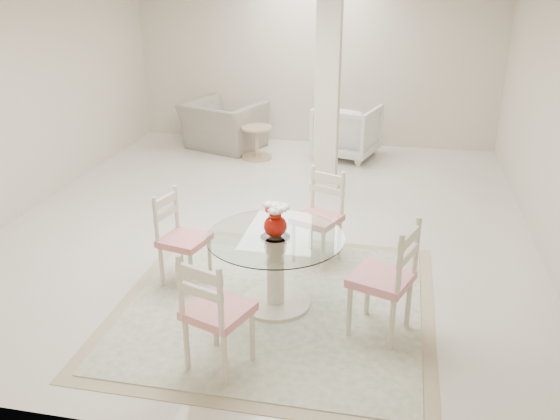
% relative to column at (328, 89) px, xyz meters
% --- Properties ---
extents(ground, '(7.00, 7.00, 0.00)m').
position_rel_column_xyz_m(ground, '(-0.50, -1.30, -1.35)').
color(ground, silver).
rests_on(ground, ground).
extents(room_shell, '(6.02, 7.02, 2.71)m').
position_rel_column_xyz_m(room_shell, '(-0.50, -1.30, 0.51)').
color(room_shell, beige).
rests_on(room_shell, ground).
extents(column, '(0.30, 0.30, 2.70)m').
position_rel_column_xyz_m(column, '(0.00, 0.00, 0.00)').
color(column, beige).
rests_on(column, ground).
extents(area_rug, '(2.80, 2.80, 0.02)m').
position_rel_column_xyz_m(area_rug, '(-0.03, -3.12, -1.34)').
color(area_rug, tan).
rests_on(area_rug, ground).
extents(dining_table, '(1.19, 1.19, 0.69)m').
position_rel_column_xyz_m(dining_table, '(-0.03, -3.12, -1.00)').
color(dining_table, beige).
rests_on(dining_table, ground).
extents(red_vase, '(0.23, 0.22, 0.31)m').
position_rel_column_xyz_m(red_vase, '(-0.03, -3.12, -0.50)').
color(red_vase, '#AA0E05').
rests_on(red_vase, dining_table).
extents(dining_chair_east, '(0.58, 0.58, 1.12)m').
position_rel_column_xyz_m(dining_chair_east, '(0.96, -3.38, -0.76)').
color(dining_chair_east, beige).
rests_on(dining_chair_east, ground).
extents(dining_chair_north, '(0.55, 0.55, 1.05)m').
position_rel_column_xyz_m(dining_chair_north, '(0.23, -2.13, -0.80)').
color(dining_chair_north, beige).
rests_on(dining_chair_north, ground).
extents(dining_chair_west, '(0.48, 0.48, 1.00)m').
position_rel_column_xyz_m(dining_chair_west, '(-1.01, -2.87, -0.82)').
color(dining_chair_west, beige).
rests_on(dining_chair_west, ground).
extents(dining_chair_south, '(0.55, 0.55, 1.08)m').
position_rel_column_xyz_m(dining_chair_south, '(-0.29, -4.11, -0.78)').
color(dining_chair_south, beige).
rests_on(dining_chair_south, ground).
extents(recliner_taupe, '(1.46, 1.37, 0.77)m').
position_rel_column_xyz_m(recliner_taupe, '(-1.89, 1.53, -0.97)').
color(recliner_taupe, gray).
rests_on(recliner_taupe, ground).
extents(armchair_white, '(1.10, 1.12, 0.83)m').
position_rel_column_xyz_m(armchair_white, '(0.14, 1.47, -0.93)').
color(armchair_white, white).
rests_on(armchair_white, ground).
extents(side_table, '(0.49, 0.49, 0.51)m').
position_rel_column_xyz_m(side_table, '(-1.22, 1.09, -1.11)').
color(side_table, tan).
rests_on(side_table, ground).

